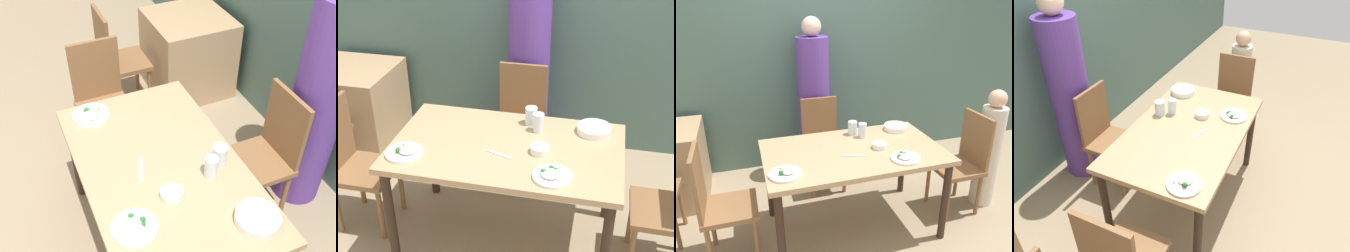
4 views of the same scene
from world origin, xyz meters
TOP-DOWN VIEW (x-y plane):
  - ground_plane at (0.00, 0.00)m, footprint 10.00×10.00m
  - wall_back at (0.00, 1.40)m, footprint 10.00×0.06m
  - dining_table at (0.00, 0.00)m, footprint 1.46×0.87m
  - chair_adult_spot at (-0.07, 0.78)m, footprint 0.40×0.40m
  - chair_child_spot at (1.07, -0.04)m, footprint 0.40×0.40m
  - person_adult at (-0.07, 1.12)m, footprint 0.34×0.34m
  - person_child at (1.35, -0.04)m, footprint 0.22×0.22m
  - bowl_curry at (0.53, 0.28)m, footprint 0.22×0.22m
  - plate_rice_adult at (-0.59, -0.24)m, footprint 0.23×0.23m
  - plate_rice_child at (0.32, -0.28)m, footprint 0.23×0.23m
  - bowl_rice_small at (0.22, -0.04)m, footprint 0.12×0.12m
  - glass_water_tall at (0.10, 0.31)m, footprint 0.08×0.08m
  - glass_water_short at (0.16, 0.22)m, footprint 0.07×0.07m
  - fork_steel at (-0.02, -0.11)m, footprint 0.18×0.08m

SIDE VIEW (x-z plane):
  - ground_plane at x=0.00m, z-range 0.00..0.00m
  - chair_adult_spot at x=-0.07m, z-range 0.03..0.98m
  - chair_child_spot at x=1.07m, z-range 0.03..0.98m
  - person_child at x=1.35m, z-range -0.03..1.12m
  - dining_table at x=0.00m, z-range 0.29..1.05m
  - fork_steel at x=-0.02m, z-range 0.76..0.76m
  - plate_rice_adult at x=-0.59m, z-range 0.74..0.80m
  - plate_rice_child at x=0.32m, z-range 0.75..0.80m
  - bowl_rice_small at x=0.22m, z-range 0.76..0.80m
  - bowl_curry at x=0.53m, z-range 0.76..0.81m
  - person_adult at x=-0.07m, z-range -0.06..1.67m
  - glass_water_tall at x=0.10m, z-range 0.76..0.88m
  - glass_water_short at x=0.16m, z-range 0.76..0.89m
  - wall_back at x=0.00m, z-range 0.00..2.70m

